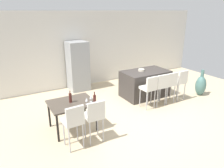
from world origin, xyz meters
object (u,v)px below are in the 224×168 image
(bar_chair_left, at_px, (149,87))
(bar_chair_right, at_px, (170,83))
(refrigerator, at_px, (78,66))
(wine_glass_left, at_px, (87,100))
(wine_bottle_near, at_px, (70,98))
(dining_chair_near, at_px, (73,120))
(dining_table, at_px, (72,105))
(wine_bottle_inner, at_px, (95,99))
(fruit_bowl, at_px, (141,70))
(wine_glass_middle, at_px, (91,97))
(floor_vase, at_px, (201,85))
(kitchen_island, at_px, (145,84))
(bar_chair_far, at_px, (180,80))
(dining_chair_far, at_px, (95,115))
(bar_chair_middle, at_px, (160,85))

(bar_chair_left, height_order, bar_chair_right, same)
(bar_chair_left, xyz_separation_m, refrigerator, (-1.26, 2.67, 0.22))
(wine_glass_left, bearing_deg, wine_bottle_near, 134.27)
(dining_chair_near, distance_m, wine_bottle_near, 0.87)
(bar_chair_left, xyz_separation_m, dining_table, (-2.45, 0.03, -0.03))
(wine_bottle_inner, distance_m, fruit_bowl, 2.70)
(wine_bottle_inner, bearing_deg, wine_glass_middle, 103.35)
(fruit_bowl, bearing_deg, refrigerator, 133.94)
(dining_chair_near, distance_m, floor_vase, 5.08)
(kitchen_island, bearing_deg, wine_glass_middle, -157.76)
(bar_chair_far, height_order, wine_glass_middle, bar_chair_far)
(bar_chair_right, distance_m, wine_glass_middle, 2.87)
(dining_chair_far, bearing_deg, wine_bottle_near, 108.10)
(bar_chair_middle, distance_m, wine_bottle_inner, 2.45)
(wine_glass_middle, relative_size, refrigerator, 0.09)
(dining_table, distance_m, dining_chair_far, 0.85)
(bar_chair_left, xyz_separation_m, bar_chair_right, (0.84, -0.00, 0.00))
(dining_chair_far, distance_m, wine_glass_left, 0.54)
(dining_table, bearing_deg, bar_chair_middle, -0.55)
(bar_chair_far, relative_size, refrigerator, 0.57)
(fruit_bowl, height_order, floor_vase, fruit_bowl)
(bar_chair_middle, bearing_deg, dining_chair_far, -163.58)
(bar_chair_left, relative_size, dining_chair_far, 1.00)
(bar_chair_right, relative_size, dining_table, 0.94)
(dining_chair_near, xyz_separation_m, wine_bottle_near, (0.23, 0.82, 0.17))
(wine_glass_middle, bearing_deg, wine_glass_left, -149.71)
(wine_glass_middle, xyz_separation_m, fruit_bowl, (2.42, 1.12, 0.09))
(bar_chair_far, bearing_deg, kitchen_island, 132.25)
(bar_chair_left, height_order, wine_glass_middle, bar_chair_left)
(dining_chair_near, distance_m, fruit_bowl, 3.55)
(bar_chair_left, height_order, refrigerator, refrigerator)
(wine_bottle_near, bearing_deg, wine_glass_middle, -26.08)
(refrigerator, bearing_deg, bar_chair_right, -51.76)
(bar_chair_far, distance_m, wine_glass_left, 3.50)
(wine_bottle_near, height_order, wine_glass_middle, wine_bottle_near)
(refrigerator, xyz_separation_m, floor_vase, (3.58, -2.74, -0.55))
(bar_chair_middle, bearing_deg, floor_vase, -2.13)
(wine_bottle_inner, relative_size, refrigerator, 0.17)
(wine_glass_left, distance_m, fruit_bowl, 2.84)
(kitchen_island, distance_m, fruit_bowl, 0.52)
(bar_chair_middle, xyz_separation_m, wine_bottle_inner, (-2.43, -0.33, 0.16))
(dining_chair_far, distance_m, floor_vase, 4.59)
(dining_table, relative_size, wine_glass_middle, 6.39)
(bar_chair_middle, xyz_separation_m, refrigerator, (-1.71, 2.67, 0.22))
(wine_bottle_near, height_order, floor_vase, wine_bottle_near)
(refrigerator, bearing_deg, bar_chair_middle, -57.35)
(bar_chair_middle, relative_size, dining_chair_near, 1.00)
(wine_bottle_near, bearing_deg, bar_chair_far, -0.63)
(bar_chair_far, xyz_separation_m, wine_glass_left, (-3.48, -0.27, 0.17))
(dining_chair_near, height_order, wine_bottle_near, same)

